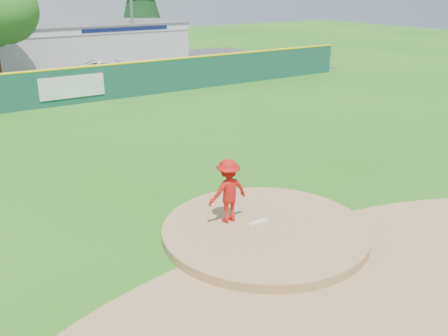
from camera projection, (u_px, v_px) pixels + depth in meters
ground at (265, 235)px, 13.39m from camera, size 120.00×120.00×0.00m
pitchers_mound at (265, 235)px, 13.39m from camera, size 5.50×5.50×0.50m
pitching_rubber at (258, 222)px, 13.53m from camera, size 0.60×0.15×0.04m
infield_dirt_arc at (348, 289)px, 11.04m from camera, size 15.40×15.40×0.01m
parking_lot at (26, 80)px, 34.54m from camera, size 44.00×16.00×0.02m
pitcher at (228, 191)px, 13.34m from camera, size 1.14×0.66×1.77m
van at (111, 69)px, 34.54m from camera, size 5.59×4.00×1.41m
pool_building_grp at (85, 43)px, 40.96m from camera, size 15.20×8.20×3.31m
outfield_fence at (63, 86)px, 27.12m from camera, size 40.00×0.14×2.07m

